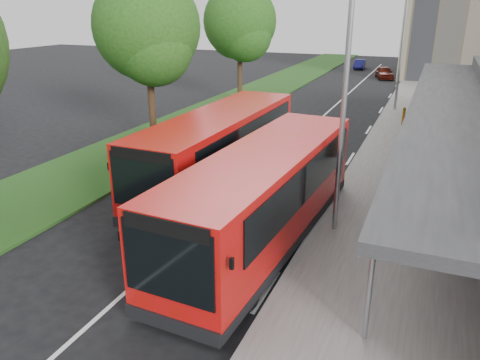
# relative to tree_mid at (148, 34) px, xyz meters

# --- Properties ---
(ground) EXTENTS (120.00, 120.00, 0.00)m
(ground) POSITION_rel_tree_mid_xyz_m (7.01, -9.05, -5.53)
(ground) COLOR black
(ground) RESTS_ON ground
(pavement) EXTENTS (5.00, 80.00, 0.15)m
(pavement) POSITION_rel_tree_mid_xyz_m (13.01, 10.95, -5.45)
(pavement) COLOR slate
(pavement) RESTS_ON ground
(grass_verge) EXTENTS (5.00, 80.00, 0.10)m
(grass_verge) POSITION_rel_tree_mid_xyz_m (0.01, 10.95, -5.48)
(grass_verge) COLOR #1C4716
(grass_verge) RESTS_ON ground
(lane_centre_line) EXTENTS (0.12, 70.00, 0.01)m
(lane_centre_line) POSITION_rel_tree_mid_xyz_m (7.01, 5.95, -5.52)
(lane_centre_line) COLOR silver
(lane_centre_line) RESTS_ON ground
(kerb_dashes) EXTENTS (0.12, 56.00, 0.01)m
(kerb_dashes) POSITION_rel_tree_mid_xyz_m (10.31, 9.95, -5.52)
(kerb_dashes) COLOR silver
(kerb_dashes) RESTS_ON ground
(tree_mid) EXTENTS (5.32, 5.32, 8.56)m
(tree_mid) POSITION_rel_tree_mid_xyz_m (0.00, 0.00, 0.00)
(tree_mid) COLOR #372716
(tree_mid) RESTS_ON ground
(tree_far) EXTENTS (5.25, 5.25, 8.44)m
(tree_far) POSITION_rel_tree_mid_xyz_m (0.00, 12.00, -0.08)
(tree_far) COLOR #372716
(tree_far) RESTS_ON ground
(lamp_post_near) EXTENTS (1.44, 0.28, 8.00)m
(lamp_post_near) POSITION_rel_tree_mid_xyz_m (11.13, -7.05, -0.81)
(lamp_post_near) COLOR #93969B
(lamp_post_near) RESTS_ON pavement
(lamp_post_far) EXTENTS (1.44, 0.28, 8.00)m
(lamp_post_far) POSITION_rel_tree_mid_xyz_m (11.13, 12.95, -0.81)
(lamp_post_far) COLOR #93969B
(lamp_post_far) RESTS_ON pavement
(bus_main) EXTENTS (3.20, 10.45, 2.92)m
(bus_main) POSITION_rel_tree_mid_xyz_m (9.31, -8.44, -4.03)
(bus_main) COLOR red
(bus_main) RESTS_ON ground
(bus_second) EXTENTS (2.91, 10.51, 2.96)m
(bus_second) POSITION_rel_tree_mid_xyz_m (6.03, -4.61, -4.01)
(bus_second) COLOR red
(bus_second) RESTS_ON ground
(litter_bin) EXTENTS (0.58, 0.58, 1.02)m
(litter_bin) POSITION_rel_tree_mid_xyz_m (12.70, 0.45, -4.87)
(litter_bin) COLOR #382017
(litter_bin) RESTS_ON pavement
(bollard) EXTENTS (0.20, 0.20, 1.08)m
(bollard) POSITION_rel_tree_mid_xyz_m (12.11, 8.21, -4.84)
(bollard) COLOR #FFAF0D
(bollard) RESTS_ON pavement
(car_near) EXTENTS (2.30, 3.83, 1.22)m
(car_near) POSITION_rel_tree_mid_xyz_m (8.72, 28.58, -4.92)
(car_near) COLOR #4E120B
(car_near) RESTS_ON ground
(car_far) EXTENTS (1.25, 3.19, 1.03)m
(car_far) POSITION_rel_tree_mid_xyz_m (5.22, 35.41, -5.01)
(car_far) COLOR navy
(car_far) RESTS_ON ground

